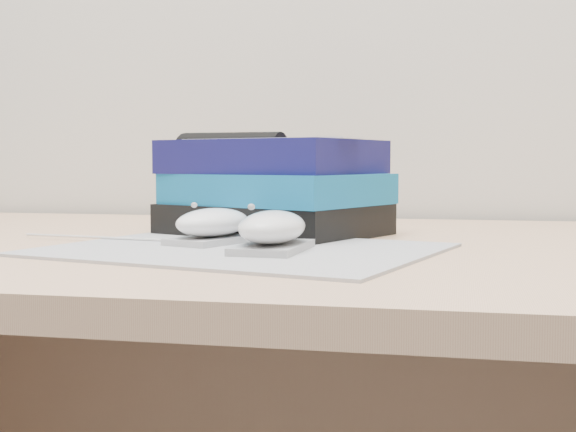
% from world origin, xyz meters
% --- Properties ---
extents(desk, '(1.60, 0.80, 0.73)m').
position_xyz_m(desk, '(0.00, 1.64, 0.50)').
color(desk, tan).
rests_on(desk, ground).
extents(mousepad, '(0.46, 0.39, 0.00)m').
position_xyz_m(mousepad, '(-0.11, 1.48, 0.73)').
color(mousepad, gray).
rests_on(mousepad, desk).
extents(mouse_rear, '(0.09, 0.12, 0.05)m').
position_xyz_m(mouse_rear, '(-0.16, 1.52, 0.75)').
color(mouse_rear, '#ABABAE').
rests_on(mouse_rear, mousepad).
extents(mouse_front, '(0.07, 0.12, 0.05)m').
position_xyz_m(mouse_front, '(-0.07, 1.45, 0.75)').
color(mouse_front, '#9B9B9D').
rests_on(mouse_front, mousepad).
extents(usb_cable, '(0.22, 0.04, 0.00)m').
position_xyz_m(usb_cable, '(-0.30, 1.53, 0.73)').
color(usb_cable, silver).
rests_on(usb_cable, mousepad).
extents(book_stack, '(0.31, 0.28, 0.12)m').
position_xyz_m(book_stack, '(-0.12, 1.66, 0.79)').
color(book_stack, black).
rests_on(book_stack, desk).
extents(pouch, '(0.15, 0.11, 0.13)m').
position_xyz_m(pouch, '(-0.19, 1.71, 0.79)').
color(pouch, black).
rests_on(pouch, desk).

